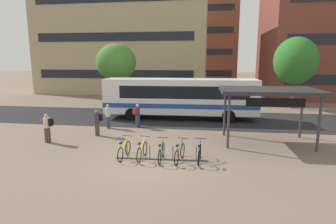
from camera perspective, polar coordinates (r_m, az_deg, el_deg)
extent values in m
plane|color=#7A6656|center=(12.99, -4.10, -10.39)|extent=(200.00, 200.00, 0.00)
cube|color=#232326|center=(22.46, 1.41, -1.30)|extent=(80.00, 7.20, 0.01)
cube|color=white|center=(22.10, 2.55, 3.35)|extent=(12.09, 3.02, 2.70)
cube|color=#1947A3|center=(22.20, 2.54, 1.69)|extent=(12.11, 3.04, 0.36)
cube|color=black|center=(22.99, -11.19, 6.27)|extent=(1.09, 2.33, 0.40)
cube|color=black|center=(23.23, -12.37, 4.14)|extent=(0.17, 2.19, 1.40)
cube|color=black|center=(20.80, 3.17, 4.01)|extent=(9.83, 0.45, 0.97)
cube|color=black|center=(23.28, 3.50, 4.72)|extent=(9.83, 0.45, 0.97)
cylinder|color=black|center=(21.75, -7.51, -0.45)|extent=(1.01, 0.34, 1.00)
cylinder|color=black|center=(23.96, -6.21, 0.61)|extent=(1.01, 0.34, 1.00)
cylinder|color=black|center=(21.27, 12.37, -0.87)|extent=(1.01, 0.34, 1.00)
cylinder|color=black|center=(23.52, 11.79, 0.25)|extent=(1.01, 0.34, 1.00)
cube|color=#47474C|center=(13.29, -1.39, -9.74)|extent=(4.39, 0.32, 0.06)
cylinder|color=#47474C|center=(13.47, -8.45, -8.13)|extent=(0.04, 0.04, 0.70)
cylinder|color=#47474C|center=(13.26, -3.78, -8.34)|extent=(0.04, 0.04, 0.70)
cylinder|color=#47474C|center=(13.13, 1.01, -8.51)|extent=(0.04, 0.04, 0.70)
cylinder|color=#47474C|center=(13.10, 5.87, -8.61)|extent=(0.04, 0.04, 0.70)
torus|color=black|center=(14.03, -8.28, -7.33)|extent=(0.08, 0.71, 0.70)
torus|color=black|center=(13.13, -9.81, -8.66)|extent=(0.08, 0.71, 0.70)
cube|color=yellow|center=(13.50, -9.03, -6.69)|extent=(0.08, 0.92, 0.58)
cylinder|color=yellow|center=(13.14, -9.68, -7.43)|extent=(0.03, 0.03, 0.55)
cube|color=black|center=(13.06, -9.72, -6.33)|extent=(0.11, 0.23, 0.05)
cylinder|color=yellow|center=(13.92, -8.35, -6.13)|extent=(0.03, 0.03, 0.65)
cylinder|color=black|center=(13.84, -8.38, -4.88)|extent=(0.52, 0.06, 0.03)
torus|color=black|center=(13.87, -4.75, -7.48)|extent=(0.08, 0.71, 0.70)
torus|color=black|center=(12.94, -6.00, -8.85)|extent=(0.08, 0.71, 0.70)
cube|color=yellow|center=(13.32, -5.35, -6.84)|extent=(0.08, 0.92, 0.58)
cylinder|color=yellow|center=(12.95, -5.89, -7.60)|extent=(0.03, 0.03, 0.55)
cube|color=black|center=(12.87, -5.92, -6.49)|extent=(0.11, 0.22, 0.05)
cylinder|color=yellow|center=(13.75, -4.80, -6.26)|extent=(0.03, 0.03, 0.65)
cylinder|color=black|center=(13.67, -4.82, -5.00)|extent=(0.52, 0.05, 0.03)
torus|color=black|center=(13.57, -1.02, -7.86)|extent=(0.05, 0.70, 0.70)
torus|color=black|center=(12.62, -1.76, -9.32)|extent=(0.05, 0.70, 0.70)
cube|color=#1E7F38|center=(13.01, -1.37, -7.23)|extent=(0.04, 0.92, 0.58)
cylinder|color=#1E7F38|center=(12.62, -1.69, -8.04)|extent=(0.03, 0.03, 0.55)
cube|color=black|center=(12.54, -1.70, -6.89)|extent=(0.10, 0.22, 0.05)
cylinder|color=#1E7F38|center=(13.45, -1.03, -6.62)|extent=(0.03, 0.03, 0.65)
cylinder|color=black|center=(13.36, -1.04, -5.33)|extent=(0.52, 0.03, 0.03)
torus|color=black|center=(13.51, 3.01, -7.95)|extent=(0.16, 0.70, 0.70)
torus|color=black|center=(12.58, 1.79, -9.37)|extent=(0.16, 0.70, 0.70)
cube|color=#1E7F38|center=(12.96, 2.46, -7.30)|extent=(0.19, 0.91, 0.58)
cylinder|color=#1E7F38|center=(12.59, 1.92, -8.09)|extent=(0.03, 0.03, 0.55)
cube|color=black|center=(12.50, 1.93, -6.95)|extent=(0.14, 0.23, 0.05)
cylinder|color=#1E7F38|center=(13.40, 3.00, -6.71)|extent=(0.04, 0.04, 0.65)
cylinder|color=black|center=(13.30, 3.02, -5.42)|extent=(0.52, 0.11, 0.03)
torus|color=black|center=(13.54, 6.68, -7.97)|extent=(0.07, 0.71, 0.70)
torus|color=black|center=(12.58, 6.35, -9.44)|extent=(0.07, 0.71, 0.70)
cube|color=#1E3DB2|center=(12.98, 6.56, -7.34)|extent=(0.07, 0.92, 0.58)
cylinder|color=#1E3DB2|center=(12.58, 6.41, -8.16)|extent=(0.03, 0.03, 0.55)
cube|color=black|center=(12.50, 6.44, -7.01)|extent=(0.11, 0.22, 0.05)
cylinder|color=#1E3DB2|center=(13.42, 6.70, -6.73)|extent=(0.03, 0.03, 0.65)
cylinder|color=black|center=(13.33, 6.73, -5.44)|extent=(0.52, 0.05, 0.03)
cylinder|color=#38383D|center=(14.95, 12.40, -2.00)|extent=(0.14, 0.14, 2.90)
cylinder|color=#38383D|center=(16.03, 28.78, -2.23)|extent=(0.14, 0.14, 2.90)
cylinder|color=#38383D|center=(17.50, 11.64, -0.13)|extent=(0.14, 0.14, 2.90)
cylinder|color=#38383D|center=(18.43, 25.84, -0.45)|extent=(0.14, 0.14, 2.90)
cube|color=#28282D|center=(16.35, 20.17, 4.18)|extent=(5.42, 3.54, 0.20)
cube|color=black|center=(15.00, 21.29, 1.83)|extent=(2.91, 0.15, 0.44)
cube|color=#47382D|center=(17.83, -14.41, -3.45)|extent=(0.32, 0.30, 0.84)
cylinder|color=#333338|center=(17.67, -14.52, -1.21)|extent=(0.46, 0.46, 0.58)
sphere|color=#936B4C|center=(17.59, -14.58, 0.07)|extent=(0.22, 0.22, 0.22)
cube|color=black|center=(17.69, -13.69, -1.07)|extent=(0.29, 0.33, 0.40)
cube|color=#2D3851|center=(19.59, -12.24, -2.10)|extent=(0.30, 0.32, 0.83)
cylinder|color=beige|center=(19.45, -12.32, -0.01)|extent=(0.46, 0.46, 0.62)
sphere|color=tan|center=(19.38, -12.37, 1.22)|extent=(0.22, 0.22, 0.22)
cube|color=maroon|center=(19.70, -12.41, 0.22)|extent=(0.33, 0.29, 0.40)
cube|color=#2D3851|center=(19.53, -6.26, -1.91)|extent=(0.30, 0.33, 0.86)
cylinder|color=navy|center=(19.39, -6.30, 0.17)|extent=(0.47, 0.47, 0.59)
sphere|color=beige|center=(19.32, -6.33, 1.35)|extent=(0.22, 0.22, 0.22)
cube|color=#B21E23|center=(19.21, -6.85, 0.15)|extent=(0.33, 0.30, 0.40)
cube|color=#47382D|center=(17.28, -23.61, -4.39)|extent=(0.28, 0.22, 0.88)
cylinder|color=beige|center=(17.12, -23.79, -2.04)|extent=(0.37, 0.37, 0.58)
sphere|color=tan|center=(17.04, -23.90, -0.72)|extent=(0.22, 0.22, 0.22)
cube|color=black|center=(17.00, -23.02, -1.97)|extent=(0.20, 0.29, 0.40)
cylinder|color=brown|center=(29.63, 24.38, 3.28)|extent=(0.32, 0.32, 2.68)
ellipsoid|color=#2D7028|center=(29.44, 24.87, 9.57)|extent=(4.07, 4.07, 4.51)
cylinder|color=brown|center=(27.65, -10.45, 3.85)|extent=(0.32, 0.32, 2.92)
ellipsoid|color=#427A2D|center=(27.47, -10.66, 10.04)|extent=(3.84, 3.84, 3.59)
cube|color=tan|center=(42.07, -8.87, 13.90)|extent=(23.62, 10.17, 14.24)
cube|color=black|center=(37.18, -11.03, 7.68)|extent=(20.79, 0.06, 1.10)
cube|color=black|center=(37.25, -11.30, 14.99)|extent=(20.79, 0.06, 1.10)
cube|color=brown|center=(57.73, 5.63, 13.61)|extent=(15.97, 11.68, 15.33)
cube|color=black|center=(51.84, 5.18, 8.02)|extent=(14.05, 0.06, 1.10)
cube|color=black|center=(51.81, 5.26, 12.26)|extent=(14.05, 0.06, 1.10)
cube|color=black|center=(52.06, 5.33, 16.47)|extent=(14.05, 0.06, 1.10)
cube|color=black|center=(52.59, 5.41, 20.63)|extent=(14.05, 0.06, 1.10)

